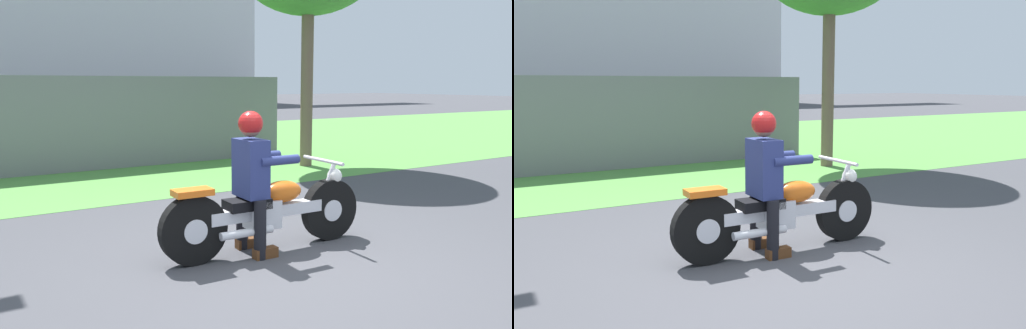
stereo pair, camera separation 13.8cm
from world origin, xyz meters
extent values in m
plane|color=#424247|center=(0.00, 0.00, 0.00)|extent=(120.00, 120.00, 0.00)
cube|color=#549342|center=(0.00, 9.31, 0.00)|extent=(60.00, 12.00, 0.01)
cylinder|color=black|center=(0.92, 0.59, 0.33)|extent=(0.66, 0.14, 0.65)
cylinder|color=silver|center=(0.92, 0.59, 0.33)|extent=(0.23, 0.15, 0.23)
cylinder|color=black|center=(-0.66, 0.63, 0.33)|extent=(0.66, 0.14, 0.65)
cylinder|color=silver|center=(-0.66, 0.63, 0.33)|extent=(0.23, 0.15, 0.23)
cube|color=silver|center=(0.13, 0.61, 0.41)|extent=(1.26, 0.17, 0.12)
cube|color=silver|center=(0.08, 0.61, 0.39)|extent=(0.33, 0.25, 0.28)
ellipsoid|color=orange|center=(0.31, 0.60, 0.59)|extent=(0.45, 0.25, 0.22)
cube|color=black|center=(-0.09, 0.61, 0.51)|extent=(0.45, 0.25, 0.10)
cube|color=orange|center=(-0.66, 0.63, 0.68)|extent=(0.37, 0.21, 0.06)
cylinder|color=silver|center=(0.87, 0.59, 0.58)|extent=(0.25, 0.06, 0.53)
cylinder|color=silver|center=(0.82, 0.59, 0.87)|extent=(0.05, 0.66, 0.04)
sphere|color=white|center=(0.98, 0.59, 0.69)|extent=(0.16, 0.16, 0.16)
cylinder|color=silver|center=(-0.17, 0.48, 0.27)|extent=(0.55, 0.09, 0.08)
cylinder|color=black|center=(-0.04, 0.79, 0.29)|extent=(0.12, 0.12, 0.58)
cube|color=#593319|center=(0.02, 0.79, 0.05)|extent=(0.24, 0.11, 0.10)
cylinder|color=black|center=(-0.05, 0.43, 0.29)|extent=(0.12, 0.12, 0.58)
cube|color=#593319|center=(0.01, 0.43, 0.05)|extent=(0.24, 0.11, 0.10)
cube|color=navy|center=(-0.05, 0.61, 0.86)|extent=(0.23, 0.39, 0.56)
cylinder|color=navy|center=(0.17, 0.78, 0.94)|extent=(0.42, 0.10, 0.09)
cylinder|color=navy|center=(0.17, 0.44, 0.94)|extent=(0.42, 0.10, 0.09)
sphere|color=#996B4C|center=(-0.05, 0.61, 1.26)|extent=(0.20, 0.20, 0.20)
sphere|color=#B21919|center=(-0.05, 0.61, 1.29)|extent=(0.24, 0.24, 0.24)
cylinder|color=brown|center=(3.71, 4.70, 1.56)|extent=(0.24, 0.24, 3.12)
cube|color=slate|center=(0.60, 6.37, 0.90)|extent=(7.00, 0.06, 1.80)
camera|label=1|loc=(-2.54, -3.56, 1.67)|focal=35.93mm
camera|label=2|loc=(-2.43, -3.63, 1.67)|focal=35.93mm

